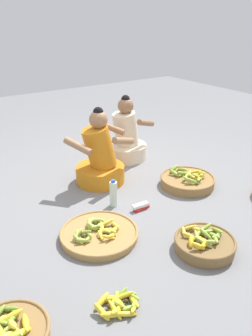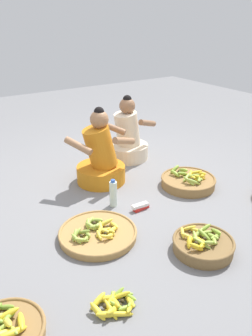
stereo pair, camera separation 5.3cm
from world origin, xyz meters
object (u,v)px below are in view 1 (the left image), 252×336
vendor_woman_front (100,159)px  water_bottle (113,194)px  loose_bananas_mid_right (119,304)px  packet_carton_stack (141,207)px  vendor_woman_behind (126,139)px  banana_basket_front_left (9,333)px  banana_basket_back_center (99,233)px  banana_basket_front_right (204,243)px  banana_basket_mid_left (187,180)px

vendor_woman_front → water_bottle: (-0.16, -0.51, -0.14)m
loose_bananas_mid_right → vendor_woman_front: bearing=63.3°
loose_bananas_mid_right → packet_carton_stack: size_ratio=1.75×
loose_bananas_mid_right → packet_carton_stack: loose_bananas_mid_right is taller
vendor_woman_front → water_bottle: bearing=-107.1°
water_bottle → packet_carton_stack: water_bottle is taller
vendor_woman_front → vendor_woman_behind: vendor_woman_front is taller
vendor_woman_behind → banana_basket_front_left: 2.72m
loose_bananas_mid_right → vendor_woman_behind: bearing=54.8°
banana_basket_front_left → banana_basket_back_center: bearing=31.3°
vendor_woman_front → water_bottle: vendor_woman_front is taller
banana_basket_back_center → banana_basket_front_left: 1.05m
water_bottle → banana_basket_front_left: bearing=-144.4°
loose_bananas_mid_right → banana_basket_front_left: bearing=166.0°
vendor_woman_behind → banana_basket_front_right: (-0.53, -1.85, -0.19)m
packet_carton_stack → banana_basket_front_right: bearing=-86.2°
banana_basket_mid_left → packet_carton_stack: size_ratio=3.27×
packet_carton_stack → vendor_woman_behind: bearing=62.3°
banana_basket_back_center → banana_basket_mid_left: 1.27m
banana_basket_back_center → banana_basket_front_right: banana_basket_front_right is taller
water_bottle → loose_bananas_mid_right: bearing=-120.9°
banana_basket_front_right → water_bottle: (-0.23, 0.95, 0.07)m
loose_bananas_mid_right → water_bottle: size_ratio=1.12×
vendor_woman_front → loose_bananas_mid_right: 1.78m
banana_basket_mid_left → packet_carton_stack: (-0.70, -0.11, -0.03)m
banana_basket_front_right → banana_basket_front_left: bearing=178.2°
banana_basket_front_left → water_bottle: (1.27, 0.90, 0.08)m
vendor_woman_front → banana_basket_front_left: 2.02m
vendor_woman_behind → water_bottle: size_ratio=2.90×
vendor_woman_behind → banana_basket_back_center: bearing=-131.6°
banana_basket_front_right → loose_bananas_mid_right: banana_basket_front_right is taller
vendor_woman_behind → loose_bananas_mid_right: vendor_woman_behind is taller
banana_basket_back_center → vendor_woman_behind: bearing=48.4°
banana_basket_mid_left → packet_carton_stack: banana_basket_mid_left is taller
banana_basket_back_center → packet_carton_stack: (0.54, 0.16, -0.01)m
banana_basket_front_right → packet_carton_stack: (-0.05, 0.75, -0.03)m
vendor_woman_behind → loose_bananas_mid_right: 2.42m
banana_basket_front_right → water_bottle: size_ratio=1.73×
loose_bananas_mid_right → water_bottle: water_bottle is taller
banana_basket_front_left → loose_bananas_mid_right: size_ratio=1.51×
banana_basket_back_center → water_bottle: water_bottle is taller
banana_basket_front_left → water_bottle: 1.56m
vendor_woman_front → banana_basket_front_right: size_ratio=1.74×
vendor_woman_front → banana_basket_mid_left: (0.71, -0.60, -0.21)m
vendor_woman_behind → banana_basket_front_right: bearing=-105.9°
banana_basket_front_right → banana_basket_mid_left: bearing=53.3°
vendor_woman_front → loose_bananas_mid_right: bearing=-116.7°
vendor_woman_behind → packet_carton_stack: bearing=-117.7°
packet_carton_stack → banana_basket_mid_left: bearing=9.3°
banana_basket_mid_left → banana_basket_front_right: size_ratio=1.21×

